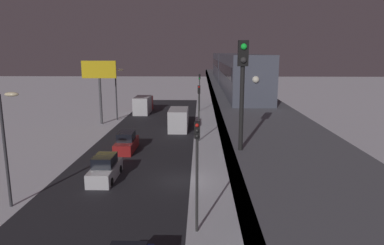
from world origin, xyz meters
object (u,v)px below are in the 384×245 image
Objects in this scene: commercial_billboard at (99,76)px; traffic_light_far at (200,87)px; traffic_light_mid at (199,105)px; box_truck at (143,105)px; sedan_red at (126,143)px; delivery_van at (179,119)px; sedan_white at (105,170)px; traffic_light_near at (197,161)px; rail_signal at (243,77)px; subway_train at (231,68)px.

traffic_light_far is at bearing -141.00° from commercial_billboard.
box_truck is at bearing -63.48° from traffic_light_mid.
sedan_red is 0.63× the size of delivery_van.
traffic_light_near is at bearing 132.35° from sedan_white.
sedan_red is 0.63× the size of box_truck.
rail_signal is 0.62× the size of traffic_light_far.
traffic_light_near is 1.00× the size of traffic_light_far.
commercial_billboard is (11.25, -2.83, 5.48)m from delivery_van.
rail_signal reaches higher than delivery_van.
commercial_billboard is (17.65, -7.61, -1.44)m from subway_train.
delivery_van is (4.38, -32.96, -7.87)m from rail_signal.
rail_signal is 34.16m from delivery_van.
traffic_light_far is 18.14m from commercial_billboard.
rail_signal is 0.54× the size of delivery_van.
traffic_light_near is at bearing 114.89° from commercial_billboard.
sedan_red is 9.26m from traffic_light_mid.
box_truck is at bearing -76.55° from traffic_light_near.
subway_train is 23.12m from traffic_light_near.
delivery_van is at bearing -36.76° from subway_train.
subway_train is at bearing -128.22° from sedan_white.
subway_train reaches higher than traffic_light_near.
subway_train is at bearing 127.41° from box_truck.
subway_train reaches higher than traffic_light_mid.
traffic_light_near is 1.00× the size of traffic_light_mid.
sedan_red is at bearing 115.35° from commercial_billboard.
delivery_van is at bearing -104.17° from sedan_white.
sedan_white is 31.56m from box_truck.
delivery_van is at bearing 79.18° from traffic_light_far.
rail_signal reaches higher than box_truck.
traffic_light_near reaches higher than box_truck.
subway_train reaches higher than sedan_red.
subway_train is 5.78m from traffic_light_mid.
rail_signal is 0.54× the size of box_truck.
rail_signal is at bearing 113.59° from commercial_billboard.
traffic_light_far is (-7.50, -33.13, 3.41)m from sedan_white.
sedan_white is 0.75× the size of traffic_light_mid.
commercial_billboard is (6.45, -13.62, 6.03)m from sedan_red.
sedan_white is 0.75× the size of traffic_light_near.
traffic_light_near is at bearing 90.00° from traffic_light_mid.
rail_signal is 0.84× the size of sedan_white.
delivery_van is 7.64m from traffic_light_mid.
sedan_red is 0.53× the size of commercial_billboard.
traffic_light_far is at bearing -170.17° from box_truck.
sedan_red is 18.40m from traffic_light_near.
traffic_light_mid reaches higher than box_truck.
box_truck is at bearing -86.37° from sedan_white.
traffic_light_mid is 0.72× the size of commercial_billboard.
traffic_light_near is (-9.50, 39.71, 2.85)m from box_truck.
rail_signal reaches higher than sedan_red.
box_truck is 11.96m from commercial_billboard.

